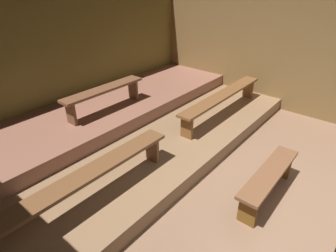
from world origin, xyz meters
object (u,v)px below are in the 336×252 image
object	(u,v)px
bench_floor_center	(269,177)
bench_middle_center	(104,92)
bench_lower_right	(223,97)
bench_lower_left	(84,180)

from	to	relation	value
bench_floor_center	bench_middle_center	world-z (taller)	bench_middle_center
bench_floor_center	bench_lower_right	world-z (taller)	bench_lower_right
bench_floor_center	bench_lower_left	size ratio (longest dim) A/B	0.55
bench_middle_center	bench_floor_center	bearing A→B (deg)	-86.27
bench_floor_center	bench_lower_left	xyz separation A→B (m)	(-1.76, 1.55, 0.27)
bench_lower_left	bench_middle_center	bearing A→B (deg)	44.06
bench_floor_center	bench_lower_right	xyz separation A→B (m)	(1.45, 1.55, 0.27)
bench_lower_left	bench_floor_center	bearing A→B (deg)	-41.32
bench_middle_center	bench_lower_left	bearing A→B (deg)	-135.94
bench_floor_center	bench_lower_left	world-z (taller)	bench_lower_left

